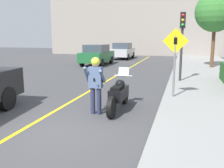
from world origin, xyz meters
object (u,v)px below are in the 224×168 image
crossing_sign (175,56)px  street_tree (215,12)px  motorcycle (119,94)px  person_biker (96,80)px  parked_car_green (97,55)px  traffic_light (182,33)px  parked_car_silver (123,51)px

crossing_sign → street_tree: (2.27, 9.88, 2.35)m
motorcycle → crossing_sign: (1.63, 1.74, 1.13)m
person_biker → parked_car_green: (-4.40, 12.63, -0.21)m
person_biker → parked_car_green: person_biker is taller
parked_car_green → traffic_light: bearing=-44.7°
motorcycle → crossing_sign: bearing=46.9°
person_biker → street_tree: street_tree is taller
crossing_sign → parked_car_silver: bearing=109.8°
motorcycle → parked_car_silver: 18.61m
traffic_light → street_tree: size_ratio=0.63×
parked_car_green → parked_car_silver: size_ratio=1.00×
crossing_sign → parked_car_green: (-6.60, 10.29, -0.79)m
motorcycle → traffic_light: (1.81, 5.31, 1.97)m
person_biker → parked_car_silver: (-3.69, 18.72, -0.21)m
traffic_light → street_tree: street_tree is taller
street_tree → parked_car_green: bearing=177.4°
traffic_light → parked_car_silver: 14.27m
crossing_sign → traffic_light: bearing=87.1°
street_tree → person_biker: bearing=-110.1°
crossing_sign → traffic_light: traffic_light is taller
street_tree → parked_car_green: 9.41m
crossing_sign → street_tree: bearing=77.1°
parked_car_silver → person_biker: bearing=-78.9°
parked_car_green → motorcycle: bearing=-67.6°
person_biker → crossing_sign: 3.26m
person_biker → crossing_sign: bearing=46.9°
motorcycle → traffic_light: bearing=71.2°
motorcycle → crossing_sign: size_ratio=0.94×
street_tree → parked_car_silver: street_tree is taller
parked_car_silver → motorcycle: bearing=-76.8°
motorcycle → parked_car_silver: parked_car_silver is taller
traffic_light → parked_car_green: size_ratio=0.79×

